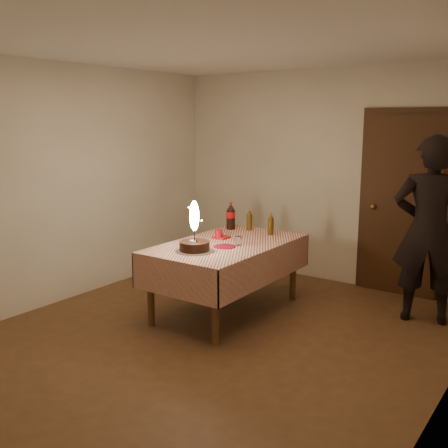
{
  "coord_description": "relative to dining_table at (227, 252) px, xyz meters",
  "views": [
    {
      "loc": [
        2.71,
        -3.73,
        1.98
      ],
      "look_at": [
        -0.29,
        0.54,
        0.95
      ],
      "focal_mm": 42.0,
      "sensor_mm": 36.0,
      "label": 1
    }
  ],
  "objects": [
    {
      "name": "cola_bottle",
      "position": [
        -0.35,
        0.59,
        0.25
      ],
      "size": [
        0.1,
        0.1,
        0.32
      ],
      "color": "black",
      "rests_on": "dining_table"
    },
    {
      "name": "photographer",
      "position": [
        1.76,
        0.93,
        0.28
      ],
      "size": [
        0.78,
        0.62,
        1.86
      ],
      "color": "black",
      "rests_on": "ground"
    },
    {
      "name": "red_cup",
      "position": [
        -0.17,
        0.09,
        0.15
      ],
      "size": [
        0.08,
        0.08,
        0.1
      ],
      "primitive_type": "cylinder",
      "color": "#B30C1C",
      "rests_on": "dining_table"
    },
    {
      "name": "amber_bottle_left",
      "position": [
        -0.15,
        0.67,
        0.22
      ],
      "size": [
        0.06,
        0.06,
        0.25
      ],
      "color": "#51340D",
      "rests_on": "dining_table"
    },
    {
      "name": "clear_cup",
      "position": [
        0.16,
        -0.03,
        0.15
      ],
      "size": [
        0.07,
        0.07,
        0.09
      ],
      "primitive_type": "cylinder",
      "color": "white",
      "rests_on": "dining_table"
    },
    {
      "name": "room_shell",
      "position": [
        0.32,
        -0.51,
        1.01
      ],
      "size": [
        4.04,
        4.54,
        2.62
      ],
      "color": "silver",
      "rests_on": "ground"
    },
    {
      "name": "birthday_cake",
      "position": [
        -0.05,
        -0.47,
        0.21
      ],
      "size": [
        0.37,
        0.37,
        0.49
      ],
      "color": "white",
      "rests_on": "dining_table"
    },
    {
      "name": "dining_table",
      "position": [
        0.0,
        0.0,
        0.0
      ],
      "size": [
        1.02,
        1.72,
        0.75
      ],
      "color": "brown",
      "rests_on": "ground"
    },
    {
      "name": "amber_bottle_right",
      "position": [
        0.18,
        0.6,
        0.22
      ],
      "size": [
        0.06,
        0.06,
        0.25
      ],
      "color": "#51340D",
      "rests_on": "dining_table"
    },
    {
      "name": "napkin_stack",
      "position": [
        -0.16,
        0.14,
        0.11
      ],
      "size": [
        0.15,
        0.15,
        0.02
      ],
      "primitive_type": "cube",
      "color": "red",
      "rests_on": "dining_table"
    },
    {
      "name": "red_plate",
      "position": [
        0.09,
        -0.16,
        0.1
      ],
      "size": [
        0.22,
        0.22,
        0.01
      ],
      "primitive_type": "cylinder",
      "color": "#A70B26",
      "rests_on": "dining_table"
    },
    {
      "name": "ground",
      "position": [
        0.29,
        -0.59,
        -0.65
      ],
      "size": [
        4.0,
        4.5,
        0.01
      ],
      "primitive_type": "cube",
      "color": "brown",
      "rests_on": "ground"
    }
  ]
}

